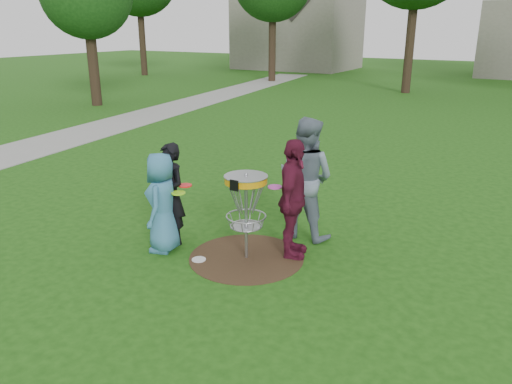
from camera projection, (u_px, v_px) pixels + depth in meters
The scene contains 10 objects.
ground at pixel (246, 258), 7.82m from camera, with size 100.00×100.00×0.00m, color #19470F.
dirt_patch at pixel (246, 257), 7.82m from camera, with size 1.80×1.80×0.01m, color #47331E.
concrete_path at pixel (132, 120), 19.14m from camera, with size 2.20×40.00×0.02m, color #9E9E99.
player_blue at pixel (162, 203), 7.87m from camera, with size 0.79×0.51×1.61m, color teal.
player_black at pixel (171, 194), 8.12m from camera, with size 0.62×0.41×1.70m, color black.
player_grey at pixel (306, 178), 8.34m from camera, with size 1.00×0.78×2.07m, color slate.
player_maroon at pixel (293, 199), 7.61m from camera, with size 1.10×0.46×1.88m, color #58142A.
disc_on_grass at pixel (199, 260), 7.73m from camera, with size 0.22×0.22×0.02m, color silver.
disc_golf_basket at pixel (246, 196), 7.50m from camera, with size 0.66×0.67×1.38m.
held_discs at pixel (233, 183), 7.82m from camera, with size 1.65×1.53×0.30m.
Camera 1 is at (3.69, -6.06, 3.47)m, focal length 35.00 mm.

